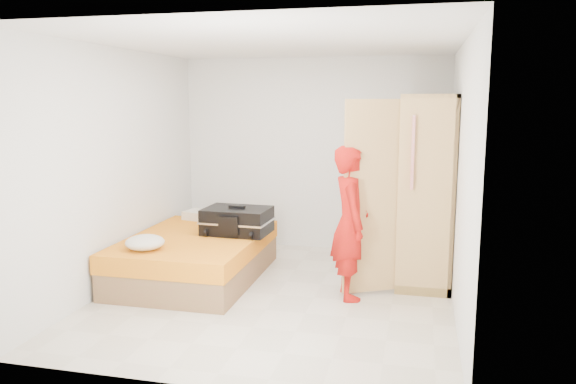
% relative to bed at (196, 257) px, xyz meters
% --- Properties ---
extents(room, '(4.00, 4.02, 2.60)m').
position_rel_bed_xyz_m(room, '(1.05, -0.32, 1.05)').
color(room, beige).
rests_on(room, ground).
extents(bed, '(1.42, 2.02, 0.50)m').
position_rel_bed_xyz_m(bed, '(0.00, 0.00, 0.00)').
color(bed, brown).
rests_on(bed, ground).
extents(wardrobe, '(1.11, 1.45, 2.10)m').
position_rel_bed_xyz_m(wardrobe, '(2.50, 0.52, 0.75)').
color(wardrobe, tan).
rests_on(wardrobe, ground).
extents(person, '(0.54, 0.67, 1.59)m').
position_rel_bed_xyz_m(person, '(1.80, -0.20, 0.54)').
color(person, red).
rests_on(person, ground).
extents(suitcase, '(0.79, 0.60, 0.33)m').
position_rel_bed_xyz_m(suitcase, '(0.42, 0.25, 0.40)').
color(suitcase, black).
rests_on(suitcase, bed).
extents(round_cushion, '(0.40, 0.40, 0.15)m').
position_rel_bed_xyz_m(round_cushion, '(-0.28, -0.67, 0.33)').
color(round_cushion, beige).
rests_on(round_cushion, bed).
extents(pillow, '(0.66, 0.44, 0.11)m').
position_rel_bed_xyz_m(pillow, '(-0.18, 0.85, 0.30)').
color(pillow, beige).
rests_on(pillow, bed).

